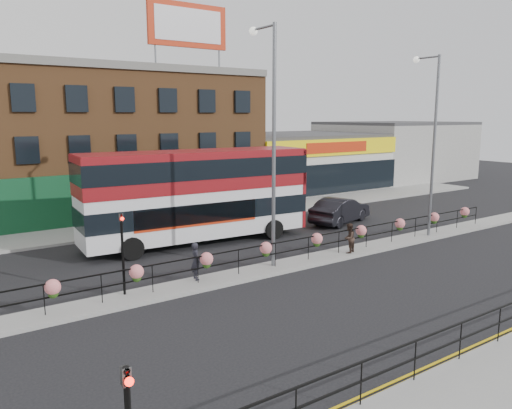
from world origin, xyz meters
TOP-DOWN VIEW (x-y plane):
  - ground at (0.00, 0.00)m, footprint 120.00×120.00m
  - north_pavement at (0.00, 12.00)m, footprint 60.00×4.00m
  - median at (0.00, 0.00)m, footprint 60.00×1.60m
  - yellow_line_inner at (0.00, -9.70)m, footprint 60.00×0.10m
  - yellow_line_outer at (0.00, -9.88)m, footprint 60.00×0.10m
  - brick_building at (-4.00, 19.96)m, footprint 25.00×12.21m
  - supermarket at (16.00, 19.90)m, footprint 15.00×12.25m
  - warehouse_east at (30.75, 20.00)m, footprint 14.50×12.00m
  - billboard at (2.50, 14.99)m, footprint 6.00×0.29m
  - median_railing at (-0.00, 0.00)m, footprint 30.04×0.56m
  - south_railing at (-2.00, -10.10)m, footprint 20.04×0.05m
  - double_decker_bus at (-1.59, 6.34)m, footprint 12.83×3.85m
  - car at (8.58, 5.65)m, footprint 4.72×6.19m
  - pedestrian_a at (-4.87, 0.42)m, footprint 0.69×0.54m
  - pedestrian_b at (3.45, -0.26)m, footprint 1.13×1.07m
  - lamp_column_west at (-0.98, 0.46)m, footprint 0.39×1.89m
  - lamp_column_east at (9.96, 0.06)m, footprint 0.36×1.78m
  - traffic_light_median at (-8.00, 0.39)m, footprint 0.15×0.28m

SIDE VIEW (x-z plane):
  - ground at x=0.00m, z-range 0.00..0.00m
  - yellow_line_inner at x=0.00m, z-range 0.00..0.01m
  - yellow_line_outer at x=0.00m, z-range 0.00..0.01m
  - north_pavement at x=0.00m, z-range 0.00..0.15m
  - median at x=0.00m, z-range 0.00..0.15m
  - car at x=8.58m, z-range 0.00..1.70m
  - pedestrian_b at x=3.45m, z-range 0.15..1.67m
  - pedestrian_a at x=-4.87m, z-range 0.15..1.76m
  - south_railing at x=-2.00m, z-range 0.40..1.52m
  - median_railing at x=0.00m, z-range 0.43..1.66m
  - traffic_light_median at x=-8.00m, z-range 0.64..4.29m
  - supermarket at x=16.00m, z-range 0.00..5.30m
  - double_decker_bus at x=-1.59m, z-range 0.59..5.71m
  - warehouse_east at x=30.75m, z-range 0.00..6.30m
  - brick_building at x=-4.00m, z-range -0.02..10.28m
  - lamp_column_east at x=9.96m, z-range 1.09..11.25m
  - lamp_column_west at x=-0.98m, z-range 1.15..11.95m
  - billboard at x=2.50m, z-range 10.98..15.38m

